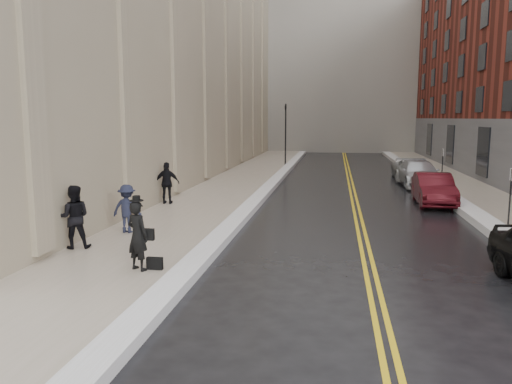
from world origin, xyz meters
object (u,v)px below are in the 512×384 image
(pedestrian_a, at_px, (74,217))
(pedestrian_b, at_px, (127,209))
(car_silver_near, at_px, (419,174))
(pedestrian_main, at_px, (138,236))
(pedestrian_c, at_px, (167,183))
(car_silver_far, at_px, (414,170))
(car_maroon, at_px, (434,189))

(pedestrian_a, relative_size, pedestrian_b, 1.15)
(car_silver_near, bearing_deg, pedestrian_b, -132.22)
(car_silver_near, distance_m, pedestrian_main, 21.21)
(pedestrian_main, distance_m, pedestrian_a, 3.27)
(pedestrian_a, bearing_deg, pedestrian_c, -111.61)
(car_silver_far, height_order, pedestrian_a, pedestrian_a)
(car_maroon, xyz_separation_m, pedestrian_c, (-12.17, -2.56, 0.37))
(car_silver_near, relative_size, pedestrian_a, 2.76)
(car_maroon, height_order, pedestrian_c, pedestrian_c)
(car_silver_near, xyz_separation_m, pedestrian_main, (-9.89, -18.76, 0.29))
(car_silver_near, xyz_separation_m, pedestrian_b, (-11.91, -14.75, 0.21))
(car_silver_near, height_order, pedestrian_b, pedestrian_b)
(car_silver_far, height_order, pedestrian_b, pedestrian_b)
(car_silver_far, bearing_deg, pedestrian_b, -128.57)
(car_silver_near, xyz_separation_m, pedestrian_a, (-12.63, -16.97, 0.34))
(pedestrian_main, height_order, pedestrian_b, pedestrian_main)
(car_silver_near, xyz_separation_m, car_silver_far, (0.24, 3.47, -0.11))
(car_silver_near, relative_size, pedestrian_c, 2.77)
(car_maroon, bearing_deg, car_silver_far, 88.38)
(car_maroon, relative_size, car_silver_far, 0.95)
(pedestrian_main, xyz_separation_m, pedestrian_c, (-2.59, 9.81, 0.05))
(car_maroon, bearing_deg, pedestrian_a, -137.79)
(car_silver_far, distance_m, pedestrian_a, 24.16)
(car_silver_far, bearing_deg, car_maroon, -98.05)
(car_silver_far, xyz_separation_m, pedestrian_c, (-12.72, -12.42, 0.45))
(pedestrian_a, bearing_deg, pedestrian_main, 126.34)
(pedestrian_b, bearing_deg, pedestrian_c, -79.16)
(car_silver_near, height_order, pedestrian_c, pedestrian_c)
(pedestrian_a, relative_size, pedestrian_c, 1.00)
(pedestrian_c, bearing_deg, car_silver_far, -142.00)
(car_maroon, distance_m, pedestrian_b, 14.30)
(pedestrian_a, bearing_deg, pedestrian_b, -128.41)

